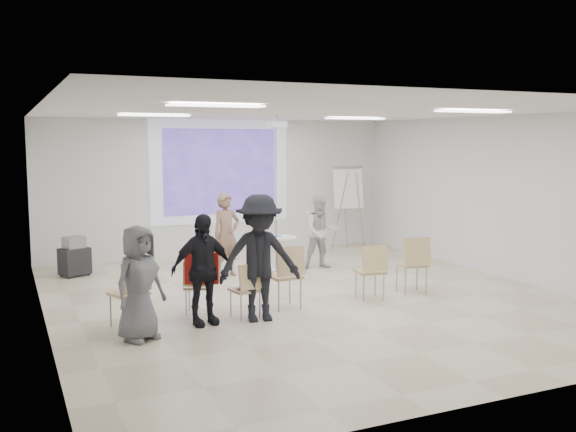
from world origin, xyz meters
name	(u,v)px	position (x,y,z in m)	size (l,w,h in m)	color
floor	(308,300)	(0.00, 0.00, -0.05)	(8.00, 9.00, 0.10)	beige
ceiling	(309,108)	(0.00, 0.00, 3.05)	(8.00, 9.00, 0.10)	white
wall_back	(220,187)	(0.00, 4.55, 1.50)	(8.00, 0.10, 3.00)	silver
wall_left	(38,218)	(-4.05, 0.00, 1.50)	(0.10, 9.00, 3.00)	silver
wall_right	(504,197)	(4.05, 0.00, 1.50)	(0.10, 9.00, 3.00)	silver
projection_halo	(221,172)	(0.00, 4.49, 1.85)	(3.20, 0.01, 2.30)	silver
projection_image	(221,172)	(0.00, 4.47, 1.85)	(2.60, 0.01, 1.90)	#4931A6
pedestal_table	(282,252)	(0.42, 2.05, 0.40)	(0.64, 0.64, 0.71)	silver
player_left	(226,229)	(-0.67, 2.14, 0.89)	(0.65, 0.44, 1.77)	#8E6A57
player_right	(321,228)	(1.29, 2.07, 0.81)	(0.78, 0.63, 1.63)	silver
controller_left	(231,213)	(-0.49, 2.39, 1.17)	(0.04, 0.12, 0.04)	white
controller_right	(308,213)	(1.11, 2.32, 1.10)	(0.04, 0.11, 0.04)	white
chair_far_left	(132,288)	(-2.93, -0.54, 0.55)	(0.58, 0.60, 0.93)	tan
chair_left_mid	(197,283)	(-1.93, -0.25, 0.48)	(0.51, 0.52, 0.80)	tan
chair_left_inner	(247,286)	(-1.33, -0.76, 0.48)	(0.44, 0.46, 0.81)	tan
chair_center	(287,271)	(-0.60, -0.51, 0.58)	(0.48, 0.51, 0.98)	tan
chair_right_inner	(372,267)	(0.85, -0.57, 0.53)	(0.48, 0.51, 0.90)	tan
chair_right_far	(414,260)	(1.69, -0.52, 0.58)	(0.54, 0.57, 0.97)	tan
red_jacket	(202,268)	(-1.90, -0.40, 0.72)	(0.48, 0.11, 0.46)	#B11915
laptop	(245,288)	(-1.34, -0.67, 0.43)	(0.30, 0.22, 0.02)	black
audience_left	(202,261)	(-2.00, -0.78, 0.89)	(1.03, 0.62, 1.78)	black
audience_mid	(260,250)	(-1.21, -0.92, 1.02)	(1.32, 0.72, 2.04)	black
audience_outer	(139,276)	(-2.94, -1.12, 0.83)	(0.81, 0.53, 1.66)	slate
flipchart_easel	(348,188)	(2.88, 3.82, 1.44)	(0.84, 0.64, 1.96)	gray
av_cart	(74,258)	(-3.28, 3.32, 0.34)	(0.62, 0.56, 0.75)	black
ceiling_projector	(277,132)	(0.10, 1.49, 2.69)	(0.30, 0.25, 3.00)	white
fluor_panel_nw	(154,115)	(-2.00, 2.00, 2.97)	(1.20, 0.30, 0.02)	white
fluor_panel_ne	(355,119)	(2.00, 2.00, 2.97)	(1.20, 0.30, 0.02)	white
fluor_panel_sw	(216,106)	(-2.00, -1.50, 2.97)	(1.20, 0.30, 0.02)	white
fluor_panel_se	(474,111)	(2.00, -1.50, 2.97)	(1.20, 0.30, 0.02)	white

